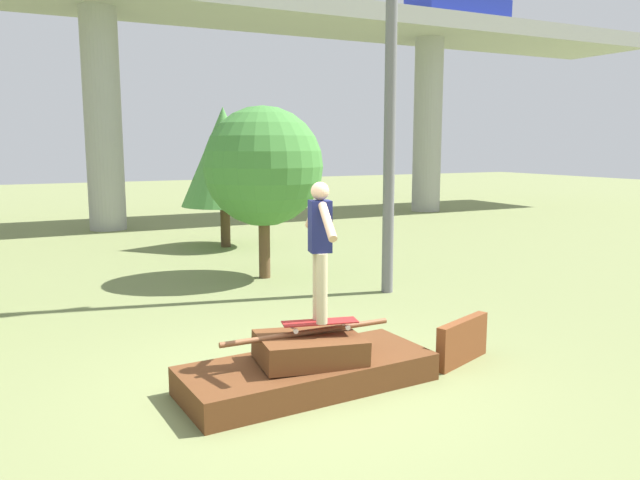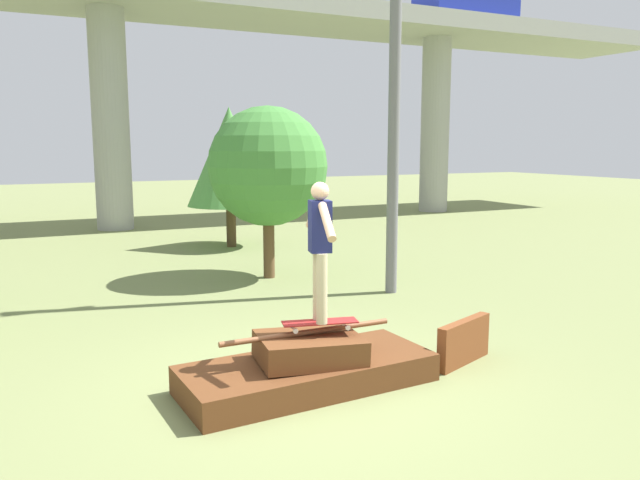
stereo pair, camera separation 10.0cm
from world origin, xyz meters
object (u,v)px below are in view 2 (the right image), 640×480
skater (320,243)px  tree_mid_back (230,157)px  car_on_overpass_left (465,5)px  utility_pole (395,40)px  tree_behind_right (268,167)px  skateboard (320,323)px

skater → tree_mid_back: 9.74m
car_on_overpass_left → utility_pole: 14.88m
car_on_overpass_left → tree_mid_back: 13.00m
skater → tree_mid_back: (2.08, 9.49, 0.71)m
car_on_overpass_left → tree_mid_back: (-10.87, -4.48, -5.55)m
utility_pole → tree_behind_right: size_ratio=2.52×
skater → car_on_overpass_left: (12.94, 13.97, 6.25)m
skater → tree_behind_right: tree_behind_right is taller
tree_mid_back → skater: bearing=-102.3°
car_on_overpass_left → tree_mid_back: bearing=-157.6°
tree_mid_back → tree_behind_right: bearing=-97.3°
car_on_overpass_left → tree_behind_right: size_ratio=1.13×
tree_behind_right → tree_mid_back: (0.51, 3.96, 0.11)m
skateboard → car_on_overpass_left: car_on_overpass_left is taller
skater → car_on_overpass_left: car_on_overpass_left is taller
tree_behind_right → utility_pole: bearing=-54.8°
skateboard → tree_mid_back: 9.84m
skateboard → car_on_overpass_left: bearing=47.2°
car_on_overpass_left → skateboard: bearing=-132.8°
skateboard → car_on_overpass_left: size_ratio=0.22×
utility_pole → tree_mid_back: size_ratio=2.38×
tree_behind_right → tree_mid_back: size_ratio=0.95×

